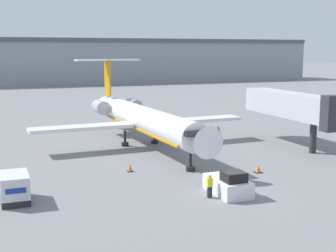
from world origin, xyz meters
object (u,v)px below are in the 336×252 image
airplane_main (142,118)px  luggage_cart (15,188)px  pushback_tug (228,185)px  traffic_cone_right (258,169)px  worker_near_tug (210,186)px  worker_by_wing (218,134)px  jet_bridge (295,106)px  traffic_cone_left (130,168)px

airplane_main → luggage_cart: bearing=-133.2°
pushback_tug → traffic_cone_right: size_ratio=6.40×
worker_near_tug → worker_by_wing: worker_by_wing is taller
luggage_cart → jet_bridge: (29.10, 8.63, 3.48)m
worker_near_tug → worker_by_wing: (9.75, 17.81, 0.11)m
luggage_cart → traffic_cone_left: size_ratio=4.77×
pushback_tug → worker_near_tug: pushback_tug is taller
airplane_main → jet_bridge: 16.41m
pushback_tug → luggage_cart: (-14.54, 3.68, 0.29)m
airplane_main → worker_by_wing: airplane_main is taller
pushback_tug → luggage_cart: luggage_cart is taller
airplane_main → worker_near_tug: airplane_main is taller
pushback_tug → traffic_cone_left: (-4.85, 8.59, -0.37)m
worker_by_wing → traffic_cone_right: bearing=-102.3°
traffic_cone_left → airplane_main: bearing=66.7°
airplane_main → luggage_cart: 20.58m
pushback_tug → traffic_cone_left: 9.87m
traffic_cone_left → luggage_cart: bearing=-153.1°
airplane_main → luggage_cart: size_ratio=9.07×
worker_by_wing → traffic_cone_left: 15.72m
luggage_cart → traffic_cone_right: (19.80, 0.69, -0.70)m
traffic_cone_left → traffic_cone_right: (10.11, -4.23, -0.03)m
worker_near_tug → traffic_cone_right: worker_near_tug is taller
luggage_cart → traffic_cone_left: (9.69, 4.91, -0.67)m
traffic_cone_right → luggage_cart: bearing=-178.0°
worker_by_wing → jet_bridge: size_ratio=0.12×
worker_by_wing → jet_bridge: jet_bridge is taller
traffic_cone_left → jet_bridge: (19.41, 3.72, 4.14)m
worker_near_tug → jet_bridge: (16.20, 12.66, 3.59)m
airplane_main → jet_bridge: (15.09, -6.30, 1.36)m
airplane_main → traffic_cone_right: 15.63m
luggage_cart → airplane_main: bearing=46.8°
luggage_cart → traffic_cone_right: luggage_cart is taller
luggage_cart → traffic_cone_right: bearing=2.0°
traffic_cone_right → airplane_main: bearing=112.1°
traffic_cone_left → worker_by_wing: bearing=34.4°
airplane_main → traffic_cone_left: bearing=-113.3°
worker_by_wing → luggage_cart: bearing=-148.7°
airplane_main → luggage_cart: (-14.01, -14.93, -2.12)m
pushback_tug → worker_near_tug: 1.69m
worker_by_wing → worker_near_tug: bearing=-118.7°
worker_by_wing → jet_bridge: 8.95m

